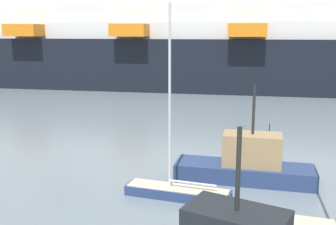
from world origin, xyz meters
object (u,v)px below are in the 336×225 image
(sailboat_5, at_px, (177,189))
(channel_buoy_0, at_px, (269,143))
(cruise_ship, at_px, (195,42))
(fishing_boat_1, at_px, (247,164))

(sailboat_5, distance_m, channel_buoy_0, 10.30)
(sailboat_5, bearing_deg, channel_buoy_0, -109.68)
(channel_buoy_0, xyz_separation_m, cruise_ship, (-9.06, 31.02, 5.85))
(sailboat_5, relative_size, channel_buoy_0, 5.23)
(sailboat_5, xyz_separation_m, channel_buoy_0, (4.67, 9.18, -0.09))
(sailboat_5, bearing_deg, fishing_boat_1, -131.24)
(sailboat_5, xyz_separation_m, fishing_boat_1, (3.21, 2.84, 0.49))
(channel_buoy_0, distance_m, cruise_ship, 32.84)
(sailboat_5, height_order, cruise_ship, cruise_ship)
(fishing_boat_1, xyz_separation_m, channel_buoy_0, (1.45, 6.34, -0.58))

